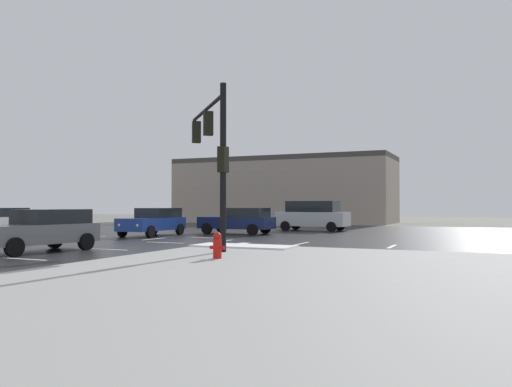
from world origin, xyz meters
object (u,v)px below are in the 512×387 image
object	(u,v)px
traffic_signal_mast	(213,143)
suv_silver	(313,215)
sedan_grey	(41,229)
sedan_navy	(239,220)
sedan_blue	(154,221)
fire_hydrant	(217,245)

from	to	relation	value
traffic_signal_mast	suv_silver	xyz separation A→B (m)	(-1.45, 16.79, -3.00)
traffic_signal_mast	sedan_grey	size ratio (longest dim) A/B	1.26
sedan_grey	sedan_navy	distance (m)	13.82
traffic_signal_mast	sedan_blue	distance (m)	11.34
sedan_blue	traffic_signal_mast	bearing A→B (deg)	44.94
fire_hydrant	sedan_grey	bearing A→B (deg)	176.47
sedan_blue	suv_silver	xyz separation A→B (m)	(6.48, 9.35, 0.24)
fire_hydrant	suv_silver	xyz separation A→B (m)	(-3.38, 20.02, 0.55)
sedan_grey	sedan_navy	bearing A→B (deg)	179.49
sedan_navy	suv_silver	distance (m)	6.46
traffic_signal_mast	sedan_grey	distance (m)	7.18
fire_hydrant	sedan_grey	distance (m)	7.73
sedan_navy	suv_silver	world-z (taller)	suv_silver
fire_hydrant	sedan_grey	xyz separation A→B (m)	(-7.71, 0.48, 0.32)
sedan_navy	traffic_signal_mast	bearing A→B (deg)	112.76
traffic_signal_mast	sedan_navy	size ratio (longest dim) A/B	1.28
sedan_grey	sedan_blue	size ratio (longest dim) A/B	1.02
fire_hydrant	traffic_signal_mast	bearing A→B (deg)	120.73
fire_hydrant	suv_silver	world-z (taller)	suv_silver
fire_hydrant	sedan_navy	world-z (taller)	sedan_navy
fire_hydrant	suv_silver	distance (m)	20.31
traffic_signal_mast	sedan_blue	world-z (taller)	traffic_signal_mast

